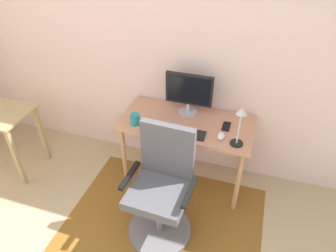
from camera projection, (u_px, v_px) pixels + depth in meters
name	position (u px, v px, depth m)	size (l,w,h in m)	color
wall_back	(199.00, 49.00, 2.81)	(6.00, 0.10, 2.60)	beige
area_rug	(163.00, 222.00, 2.82)	(1.75, 1.36, 0.01)	brown
desk	(186.00, 129.00, 2.90)	(1.23, 0.60, 0.74)	tan
monitor	(189.00, 91.00, 2.84)	(0.44, 0.18, 0.40)	#B2B2B7
keyboard	(181.00, 132.00, 2.71)	(0.43, 0.13, 0.02)	black
computer_mouse	(221.00, 136.00, 2.64)	(0.06, 0.10, 0.03)	white
coffee_cup	(135.00, 119.00, 2.79)	(0.09, 0.09, 0.10)	teal
cell_phone	(226.00, 126.00, 2.78)	(0.07, 0.14, 0.01)	black
desk_lamp	(240.00, 121.00, 2.45)	(0.11, 0.11, 0.36)	black
office_chair	(162.00, 195.00, 2.54)	(0.56, 0.55, 1.04)	slate
side_table	(3.00, 124.00, 3.12)	(0.58, 0.49, 0.71)	tan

